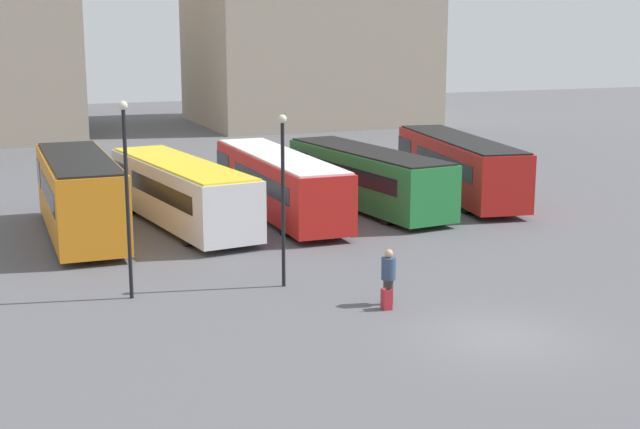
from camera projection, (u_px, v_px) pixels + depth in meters
ground_plane at (499, 338)px, 24.51m from camera, size 160.00×160.00×0.00m
bus_0 at (79, 194)px, 35.87m from camera, size 2.69×10.08×3.29m
bus_1 at (180, 190)px, 37.99m from camera, size 4.13×11.68×2.76m
bus_2 at (278, 182)px, 39.95m from camera, size 2.54×12.13×2.80m
bus_3 at (366, 176)px, 41.59m from camera, size 3.85×11.35×2.77m
bus_4 at (458, 165)px, 44.14m from camera, size 4.34×12.16×3.00m
traveler at (389, 272)px, 27.26m from camera, size 0.47×0.47×1.74m
suitcase at (387, 299)px, 26.91m from camera, size 0.28×0.32×0.92m
lamp_post_0 at (283, 187)px, 28.66m from camera, size 0.28×0.28×5.66m
lamp_post_1 at (127, 185)px, 27.33m from camera, size 0.28×0.28×6.20m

